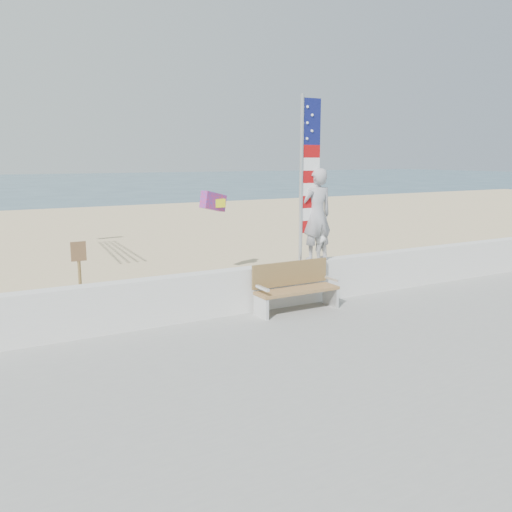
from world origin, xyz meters
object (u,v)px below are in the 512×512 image
object	(u,v)px
adult	(317,215)
bench	(295,286)
child	(318,236)
flag	(306,172)

from	to	relation	value
adult	bench	bearing A→B (deg)	29.87
adult	child	bearing A→B (deg)	-178.46
bench	flag	distance (m)	2.41
flag	bench	bearing A→B (deg)	-140.72
child	bench	bearing A→B (deg)	21.40
adult	child	size ratio (longest dim) A/B	1.88
child	adult	bearing A→B (deg)	-5.95
bench	child	bearing A→B (deg)	27.35
adult	child	xyz separation A→B (m)	(0.04, 0.00, -0.47)
child	bench	distance (m)	1.35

